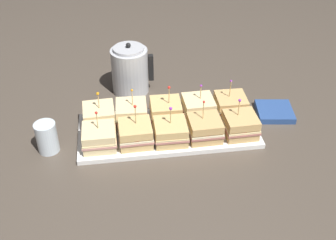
{
  "coord_description": "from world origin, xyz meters",
  "views": [
    {
      "loc": [
        -0.17,
        -1.22,
        0.96
      ],
      "look_at": [
        0.0,
        0.0,
        0.06
      ],
      "focal_mm": 45.0,
      "sensor_mm": 36.0,
      "label": 1
    }
  ],
  "objects_px": {
    "sandwich_back_center": "(166,111)",
    "sandwich_front_far_left": "(99,137)",
    "sandwich_back_right": "(198,108)",
    "kettle_steel": "(130,70)",
    "sandwich_front_far_right": "(240,125)",
    "sandwich_back_far_left": "(99,116)",
    "sandwich_front_center": "(171,132)",
    "sandwich_front_right": "(205,128)",
    "napkin_stack": "(275,112)",
    "sandwich_front_left": "(135,134)",
    "sandwich_back_left": "(132,113)",
    "serving_platter": "(168,131)",
    "drinking_glass": "(47,137)",
    "sandwich_back_far_right": "(231,105)"
  },
  "relations": [
    {
      "from": "sandwich_back_center",
      "to": "sandwich_front_far_left",
      "type": "bearing_deg",
      "value": -153.92
    },
    {
      "from": "sandwich_back_right",
      "to": "kettle_steel",
      "type": "height_order",
      "value": "kettle_steel"
    },
    {
      "from": "sandwich_front_far_right",
      "to": "sandwich_back_far_left",
      "type": "relative_size",
      "value": 1.0
    },
    {
      "from": "sandwich_front_center",
      "to": "sandwich_front_far_right",
      "type": "xyz_separation_m",
      "value": [
        0.25,
        0.0,
        0.0
      ]
    },
    {
      "from": "sandwich_front_far_left",
      "to": "sandwich_front_center",
      "type": "distance_m",
      "value": 0.25
    },
    {
      "from": "sandwich_back_far_left",
      "to": "sandwich_back_center",
      "type": "bearing_deg",
      "value": 0.08
    },
    {
      "from": "sandwich_front_far_left",
      "to": "sandwich_front_right",
      "type": "xyz_separation_m",
      "value": [
        0.37,
        -0.0,
        0.0
      ]
    },
    {
      "from": "napkin_stack",
      "to": "sandwich_front_left",
      "type": "bearing_deg",
      "value": -167.63
    },
    {
      "from": "sandwich_front_far_left",
      "to": "sandwich_front_far_right",
      "type": "relative_size",
      "value": 0.98
    },
    {
      "from": "sandwich_front_right",
      "to": "sandwich_back_far_left",
      "type": "xyz_separation_m",
      "value": [
        -0.37,
        0.12,
        0.0
      ]
    },
    {
      "from": "sandwich_back_far_left",
      "to": "kettle_steel",
      "type": "bearing_deg",
      "value": 62.25
    },
    {
      "from": "sandwich_back_left",
      "to": "sandwich_back_center",
      "type": "xyz_separation_m",
      "value": [
        0.13,
        -0.0,
        0.0
      ]
    },
    {
      "from": "sandwich_front_far_left",
      "to": "sandwich_back_left",
      "type": "distance_m",
      "value": 0.17
    },
    {
      "from": "sandwich_back_left",
      "to": "sandwich_back_right",
      "type": "distance_m",
      "value": 0.25
    },
    {
      "from": "serving_platter",
      "to": "sandwich_front_far_right",
      "type": "relative_size",
      "value": 4.58
    },
    {
      "from": "serving_platter",
      "to": "sandwich_front_left",
      "type": "xyz_separation_m",
      "value": [
        -0.12,
        -0.06,
        0.05
      ]
    },
    {
      "from": "sandwich_back_right",
      "to": "sandwich_back_far_left",
      "type": "bearing_deg",
      "value": -179.16
    },
    {
      "from": "sandwich_back_left",
      "to": "kettle_steel",
      "type": "distance_m",
      "value": 0.25
    },
    {
      "from": "sandwich_back_right",
      "to": "sandwich_front_left",
      "type": "bearing_deg",
      "value": -152.96
    },
    {
      "from": "serving_platter",
      "to": "sandwich_back_right",
      "type": "bearing_deg",
      "value": 27.46
    },
    {
      "from": "drinking_glass",
      "to": "sandwich_back_center",
      "type": "bearing_deg",
      "value": 13.23
    },
    {
      "from": "serving_platter",
      "to": "sandwich_back_right",
      "type": "relative_size",
      "value": 4.78
    },
    {
      "from": "sandwich_front_right",
      "to": "sandwich_back_far_right",
      "type": "xyz_separation_m",
      "value": [
        0.13,
        0.13,
        0.0
      ]
    },
    {
      "from": "napkin_stack",
      "to": "sandwich_back_right",
      "type": "bearing_deg",
      "value": 179.01
    },
    {
      "from": "serving_platter",
      "to": "kettle_steel",
      "type": "bearing_deg",
      "value": 110.32
    },
    {
      "from": "sandwich_front_center",
      "to": "sandwich_back_right",
      "type": "bearing_deg",
      "value": 46.8
    },
    {
      "from": "sandwich_front_center",
      "to": "sandwich_back_far_right",
      "type": "bearing_deg",
      "value": 27.49
    },
    {
      "from": "sandwich_back_center",
      "to": "kettle_steel",
      "type": "bearing_deg",
      "value": 114.88
    },
    {
      "from": "sandwich_back_far_left",
      "to": "kettle_steel",
      "type": "relative_size",
      "value": 0.65
    },
    {
      "from": "sandwich_front_far_right",
      "to": "sandwich_back_right",
      "type": "distance_m",
      "value": 0.18
    },
    {
      "from": "serving_platter",
      "to": "sandwich_back_center",
      "type": "relative_size",
      "value": 4.33
    },
    {
      "from": "serving_platter",
      "to": "sandwich_front_left",
      "type": "bearing_deg",
      "value": -153.4
    },
    {
      "from": "sandwich_front_far_left",
      "to": "sandwich_back_far_right",
      "type": "relative_size",
      "value": 0.93
    },
    {
      "from": "serving_platter",
      "to": "sandwich_back_center",
      "type": "distance_m",
      "value": 0.08
    },
    {
      "from": "sandwich_front_left",
      "to": "sandwich_back_far_left",
      "type": "distance_m",
      "value": 0.17
    },
    {
      "from": "sandwich_back_left",
      "to": "sandwich_back_far_right",
      "type": "distance_m",
      "value": 0.38
    },
    {
      "from": "serving_platter",
      "to": "drinking_glass",
      "type": "bearing_deg",
      "value": -174.54
    },
    {
      "from": "sandwich_back_far_left",
      "to": "napkin_stack",
      "type": "relative_size",
      "value": 0.93
    },
    {
      "from": "drinking_glass",
      "to": "sandwich_front_center",
      "type": "bearing_deg",
      "value": -3.34
    },
    {
      "from": "sandwich_back_right",
      "to": "napkin_stack",
      "type": "xyz_separation_m",
      "value": [
        0.31,
        -0.01,
        -0.04
      ]
    },
    {
      "from": "sandwich_front_far_right",
      "to": "sandwich_front_right",
      "type": "bearing_deg",
      "value": -179.57
    },
    {
      "from": "sandwich_front_far_left",
      "to": "sandwich_front_right",
      "type": "bearing_deg",
      "value": -0.32
    },
    {
      "from": "sandwich_front_right",
      "to": "sandwich_front_far_right",
      "type": "distance_m",
      "value": 0.13
    },
    {
      "from": "sandwich_front_left",
      "to": "sandwich_back_center",
      "type": "height_order",
      "value": "sandwich_front_left"
    },
    {
      "from": "sandwich_front_far_left",
      "to": "sandwich_back_far_right",
      "type": "xyz_separation_m",
      "value": [
        0.5,
        0.13,
        0.0
      ]
    },
    {
      "from": "sandwich_front_right",
      "to": "sandwich_back_far_left",
      "type": "relative_size",
      "value": 1.04
    },
    {
      "from": "kettle_steel",
      "to": "sandwich_back_right",
      "type": "bearing_deg",
      "value": -45.7
    },
    {
      "from": "sandwich_back_right",
      "to": "sandwich_front_far_left",
      "type": "bearing_deg",
      "value": -161.17
    },
    {
      "from": "sandwich_front_far_right",
      "to": "kettle_steel",
      "type": "height_order",
      "value": "kettle_steel"
    },
    {
      "from": "sandwich_back_center",
      "to": "sandwich_back_left",
      "type": "bearing_deg",
      "value": 178.58
    }
  ]
}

